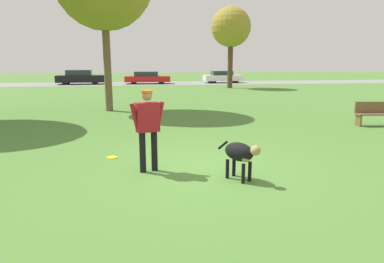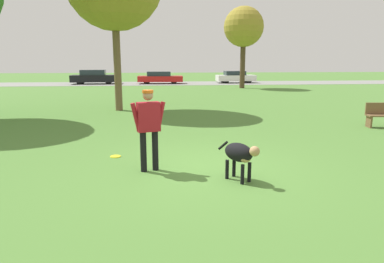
{
  "view_description": "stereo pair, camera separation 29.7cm",
  "coord_description": "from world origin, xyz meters",
  "views": [
    {
      "loc": [
        -1.19,
        -6.95,
        2.27
      ],
      "look_at": [
        -0.26,
        -0.44,
        0.9
      ],
      "focal_mm": 32.0,
      "sensor_mm": 36.0,
      "label": 1
    },
    {
      "loc": [
        -0.9,
        -6.98,
        2.27
      ],
      "look_at": [
        -0.26,
        -0.44,
        0.9
      ],
      "focal_mm": 32.0,
      "sensor_mm": 36.0,
      "label": 2
    }
  ],
  "objects": [
    {
      "name": "tree_far_right",
      "position": [
        6.12,
        21.45,
        4.92
      ],
      "size": [
        3.25,
        3.25,
        6.6
      ],
      "color": "#4C3826",
      "rests_on": "ground_plane"
    },
    {
      "name": "parked_car_white",
      "position": [
        7.07,
        28.19,
        0.62
      ],
      "size": [
        3.99,
        1.85,
        1.23
      ],
      "rotation": [
        0.0,
        0.0,
        0.03
      ],
      "color": "white",
      "rests_on": "ground_plane"
    },
    {
      "name": "park_bench",
      "position": [
        6.95,
        3.98,
        0.45
      ],
      "size": [
        1.44,
        0.58,
        0.84
      ],
      "rotation": [
        0.0,
        0.0,
        -0.12
      ],
      "color": "brown",
      "rests_on": "ground_plane"
    },
    {
      "name": "far_road_strip",
      "position": [
        0.0,
        28.01,
        0.01
      ],
      "size": [
        120.0,
        6.0,
        0.01
      ],
      "color": "gray",
      "rests_on": "ground_plane"
    },
    {
      "name": "parked_car_black",
      "position": [
        -7.17,
        27.93,
        0.68
      ],
      "size": [
        4.6,
        1.99,
        1.39
      ],
      "rotation": [
        0.0,
        0.0,
        0.05
      ],
      "color": "black",
      "rests_on": "ground_plane"
    },
    {
      "name": "frisbee",
      "position": [
        -1.96,
        1.08,
        0.01
      ],
      "size": [
        0.25,
        0.25,
        0.02
      ],
      "color": "yellow",
      "rests_on": "ground_plane"
    },
    {
      "name": "dog",
      "position": [
        0.62,
        -0.85,
        0.53
      ],
      "size": [
        0.68,
        0.9,
        0.75
      ],
      "rotation": [
        0.0,
        0.0,
        5.32
      ],
      "color": "black",
      "rests_on": "ground_plane"
    },
    {
      "name": "parked_car_red",
      "position": [
        -0.71,
        27.71,
        0.6
      ],
      "size": [
        4.48,
        1.9,
        1.21
      ],
      "rotation": [
        0.0,
        0.0,
        -0.03
      ],
      "color": "red",
      "rests_on": "ground_plane"
    },
    {
      "name": "ground_plane",
      "position": [
        0.0,
        0.0,
        0.0
      ],
      "size": [
        120.0,
        120.0,
        0.0
      ],
      "primitive_type": "plane",
      "color": "#4C7A33"
    },
    {
      "name": "person",
      "position": [
        -1.11,
        -0.06,
        1.01
      ],
      "size": [
        0.72,
        0.34,
        1.69
      ],
      "rotation": [
        0.0,
        0.0,
        0.28
      ],
      "color": "black",
      "rests_on": "ground_plane"
    }
  ]
}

